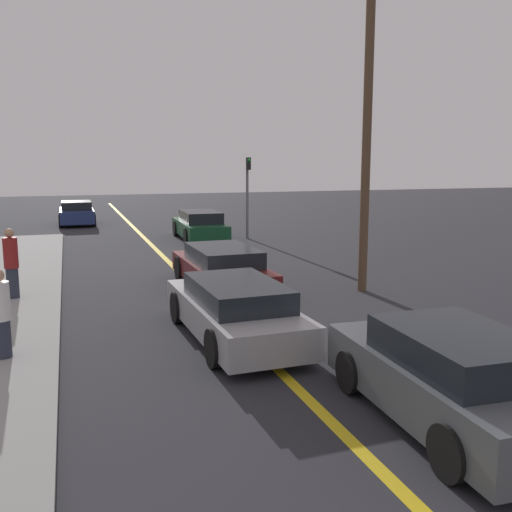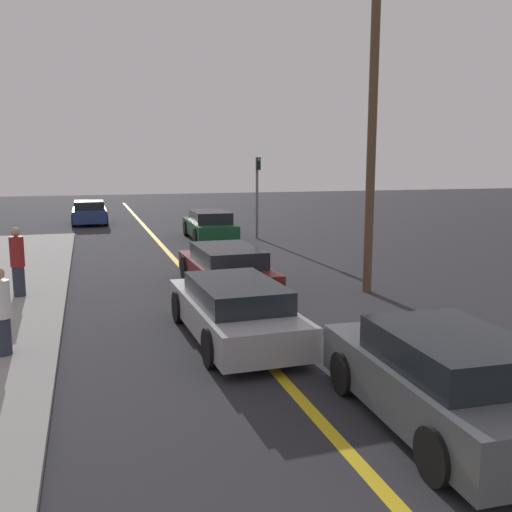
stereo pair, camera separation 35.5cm
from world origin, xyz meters
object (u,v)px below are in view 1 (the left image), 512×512
object	(u,v)px
car_oncoming_far	(77,213)
pedestrian_far_standing	(11,263)
utility_pole	(366,147)
car_parked_left_lot	(200,226)
pedestrian_near_curb	(0,314)
car_far_distant	(222,268)
car_near_right_lane	(451,378)
traffic_light	(248,189)
car_ahead_center	(235,310)

from	to	relation	value
car_oncoming_far	pedestrian_far_standing	bearing A→B (deg)	-95.96
car_oncoming_far	utility_pole	world-z (taller)	utility_pole
car_parked_left_lot	pedestrian_near_curb	xyz separation A→B (m)	(-6.78, -14.38, 0.26)
car_far_distant	car_near_right_lane	bearing A→B (deg)	-85.98
car_parked_left_lot	traffic_light	world-z (taller)	traffic_light
car_oncoming_far	car_ahead_center	bearing A→B (deg)	-83.34
car_parked_left_lot	utility_pole	xyz separation A→B (m)	(1.98, -11.31, 3.23)
pedestrian_near_curb	pedestrian_far_standing	distance (m)	4.69
car_ahead_center	car_far_distant	distance (m)	4.51
pedestrian_far_standing	traffic_light	bearing A→B (deg)	45.69
car_ahead_center	car_far_distant	bearing A→B (deg)	76.43
car_ahead_center	pedestrian_near_curb	xyz separation A→B (m)	(-4.25, -0.06, 0.30)
car_ahead_center	car_parked_left_lot	distance (m)	14.55
car_ahead_center	utility_pole	world-z (taller)	utility_pole
traffic_light	pedestrian_near_curb	bearing A→B (deg)	-122.45
utility_pole	car_ahead_center	bearing A→B (deg)	-146.20
traffic_light	utility_pole	distance (m)	11.08
car_ahead_center	car_parked_left_lot	size ratio (longest dim) A/B	0.99
car_parked_left_lot	car_ahead_center	bearing A→B (deg)	-98.58
car_far_distant	pedestrian_far_standing	bearing A→B (deg)	176.47
pedestrian_far_standing	utility_pole	bearing A→B (deg)	-10.25
traffic_light	utility_pole	size ratio (longest dim) A/B	0.47
pedestrian_near_curb	utility_pole	distance (m)	9.74
pedestrian_far_standing	car_far_distant	bearing A→B (deg)	-2.27
car_near_right_lane	car_far_distant	distance (m)	8.92
traffic_light	pedestrian_far_standing	bearing A→B (deg)	-134.31
car_ahead_center	pedestrian_far_standing	xyz separation A→B (m)	(-4.45, 4.63, 0.39)
car_ahead_center	car_oncoming_far	bearing A→B (deg)	94.64
car_parked_left_lot	pedestrian_near_curb	bearing A→B (deg)	-113.82
car_ahead_center	utility_pole	distance (m)	6.33
pedestrian_near_curb	car_far_distant	bearing A→B (deg)	40.94
car_far_distant	traffic_light	world-z (taller)	traffic_light
car_far_distant	pedestrian_near_curb	distance (m)	6.84
car_parked_left_lot	utility_pole	bearing A→B (deg)	-78.66
car_near_right_lane	car_oncoming_far	bearing A→B (deg)	101.13
car_near_right_lane	pedestrian_far_standing	xyz separation A→B (m)	(-6.18, 9.09, 0.35)
car_ahead_center	utility_pole	size ratio (longest dim) A/B	0.61
car_ahead_center	pedestrian_far_standing	size ratio (longest dim) A/B	2.71
car_far_distant	pedestrian_far_standing	distance (m)	5.38
car_near_right_lane	car_parked_left_lot	size ratio (longest dim) A/B	0.87
car_near_right_lane	car_ahead_center	xyz separation A→B (m)	(-1.73, 4.46, -0.05)
car_far_distant	traffic_light	xyz separation A→B (m)	(3.76, 9.56, 1.67)
utility_pole	car_near_right_lane	bearing A→B (deg)	-110.36
car_near_right_lane	pedestrian_near_curb	bearing A→B (deg)	145.60
car_parked_left_lot	car_oncoming_far	size ratio (longest dim) A/B	1.24
car_ahead_center	car_far_distant	xyz separation A→B (m)	(0.91, 4.42, -0.00)
pedestrian_near_curb	pedestrian_far_standing	xyz separation A→B (m)	(-0.20, 4.69, 0.09)
car_oncoming_far	utility_pole	bearing A→B (deg)	-69.81
pedestrian_far_standing	utility_pole	world-z (taller)	utility_pole
car_ahead_center	car_oncoming_far	xyz separation A→B (m)	(-2.59, 22.35, 0.04)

